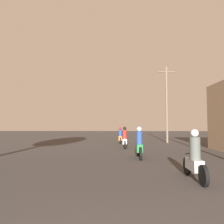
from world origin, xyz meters
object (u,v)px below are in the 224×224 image
object	(u,v)px
motorcycle_silver	(194,160)
motorcycle_green	(139,145)
motorcycle_orange	(120,137)
motorcycle_white	(125,139)
utility_pole_far	(167,103)

from	to	relation	value
motorcycle_silver	motorcycle_green	world-z (taller)	motorcycle_green
motorcycle_silver	motorcycle_green	size ratio (longest dim) A/B	1.02
motorcycle_silver	motorcycle_orange	world-z (taller)	motorcycle_silver
motorcycle_silver	motorcycle_orange	bearing A→B (deg)	95.76
motorcycle_white	utility_pole_far	world-z (taller)	utility_pole_far
motorcycle_orange	motorcycle_green	bearing A→B (deg)	-77.35
motorcycle_green	utility_pole_far	xyz separation A→B (m)	(3.55, 9.64, 3.17)
motorcycle_white	motorcycle_silver	bearing A→B (deg)	-82.49
motorcycle_white	motorcycle_orange	bearing A→B (deg)	90.18
motorcycle_orange	utility_pole_far	world-z (taller)	utility_pole_far
motorcycle_green	motorcycle_white	size ratio (longest dim) A/B	1.06
motorcycle_orange	utility_pole_far	distance (m)	5.56
motorcycle_silver	motorcycle_white	bearing A→B (deg)	97.93
motorcycle_silver	motorcycle_orange	distance (m)	13.46
motorcycle_white	motorcycle_orange	distance (m)	3.98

